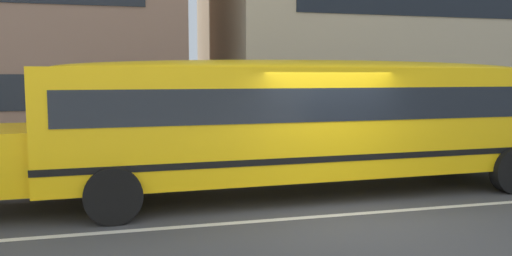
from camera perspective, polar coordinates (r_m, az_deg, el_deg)
ground_plane at (r=9.30m, az=9.35°, el=-9.47°), size 400.00×400.00×0.00m
sidewalk_far at (r=15.96m, az=-1.27°, el=-2.93°), size 120.00×3.00×0.01m
lane_centreline at (r=9.30m, az=9.35°, el=-9.45°), size 110.00×0.16×0.01m
school_bus at (r=10.57m, az=5.01°, el=1.44°), size 12.37×2.94×2.75m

